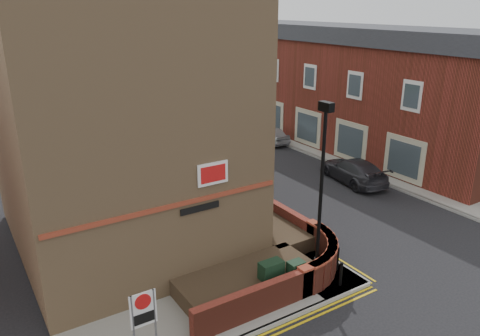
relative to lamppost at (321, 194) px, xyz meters
name	(u,v)px	position (x,y,z in m)	size (l,w,h in m)	color
ground	(302,314)	(-1.60, -1.20, -3.34)	(120.00, 120.00, 0.00)	black
pavement_corner	(182,325)	(-5.10, 0.30, -3.28)	(13.00, 3.00, 0.12)	gray
pavement_main	(159,164)	(0.40, 14.80, -3.28)	(2.00, 32.00, 0.12)	gray
pavement_far	(328,148)	(11.40, 11.80, -3.28)	(4.00, 40.00, 0.12)	gray
kerb_main_near	(174,161)	(1.40, 14.80, -3.28)	(0.15, 32.00, 0.12)	gray
kerb_main_far	(305,152)	(9.40, 11.80, -3.28)	(0.15, 40.00, 0.12)	gray
yellow_lines_main	(178,161)	(1.65, 14.80, -3.34)	(0.28, 32.00, 0.01)	gold
corner_building	(116,89)	(-4.44, 6.80, 2.88)	(8.95, 10.40, 13.60)	#A27E56
garden_wall	(258,277)	(-1.60, 1.30, -3.34)	(6.80, 6.00, 1.20)	maroon
lamppost	(321,194)	(0.00, 0.00, 0.00)	(0.25, 0.50, 6.30)	black
utility_cabinet_large	(271,278)	(-1.90, 0.10, -2.62)	(0.80, 0.45, 1.20)	black
utility_cabinet_small	(296,276)	(-1.10, -0.20, -2.67)	(0.55, 0.40, 1.10)	black
bollard_near	(341,274)	(0.40, -0.80, -2.77)	(0.11, 0.11, 0.90)	black
bollard_far	(337,259)	(1.00, 0.00, -2.77)	(0.11, 0.11, 0.90)	black
zone_sign	(144,315)	(-6.60, -0.70, -1.70)	(0.72, 0.07, 2.20)	slate
far_terrace	(309,79)	(12.90, 15.80, 0.70)	(5.40, 30.40, 8.00)	maroon
far_terrace_cream	(183,55)	(12.90, 36.80, 0.71)	(5.40, 12.40, 8.00)	#BAB49A
tree_near	(169,93)	(0.40, 12.85, 1.36)	(3.64, 3.65, 6.70)	#382B1E
tree_mid	(120,68)	(0.40, 20.85, 1.85)	(4.03, 4.03, 7.42)	#382B1E
tree_far	(87,61)	(0.40, 28.85, 1.57)	(3.81, 3.81, 7.00)	#382B1E
traffic_light_assembly	(114,96)	(0.80, 23.80, -0.56)	(0.20, 0.16, 4.20)	black
silver_car_near	(207,162)	(2.09, 11.81, -2.66)	(1.46, 4.17, 1.38)	#9FA3A7
red_car_main	(157,130)	(2.45, 19.97, -2.60)	(2.46, 5.33, 1.48)	maroon
grey_car_far	(353,170)	(8.26, 6.39, -2.69)	(1.84, 4.54, 1.32)	#2C2C31
silver_car_far	(269,134)	(8.90, 15.18, -2.73)	(1.46, 3.62, 1.23)	#A7ABAE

